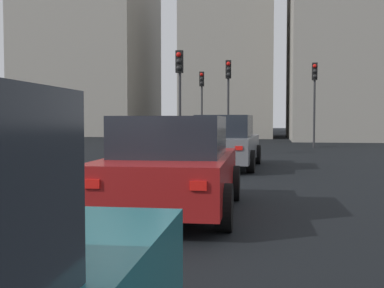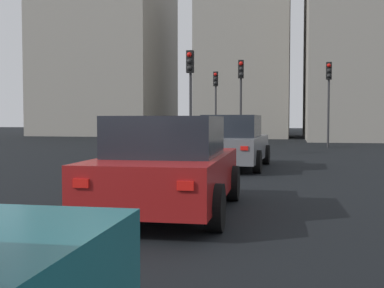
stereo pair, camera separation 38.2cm
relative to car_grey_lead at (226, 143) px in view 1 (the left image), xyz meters
name	(u,v)px [view 1 (the left image)]	position (x,y,z in m)	size (l,w,h in m)	color
ground_plane	(158,231)	(-8.17, 0.19, -0.87)	(160.00, 160.00, 0.20)	black
car_grey_lead	(226,143)	(0.00, 0.00, 0.00)	(4.52, 2.10, 1.62)	slate
car_red_second	(173,166)	(-7.32, 0.15, -0.03)	(4.08, 2.10, 1.53)	maroon
traffic_light_near_left	(202,92)	(14.99, 2.89, 2.41)	(0.32, 0.28, 4.45)	#2D2D30
traffic_light_near_right	(228,86)	(9.50, 0.76, 2.41)	(0.32, 0.30, 4.45)	#2D2D30
traffic_light_far_left	(179,80)	(4.58, 2.31, 2.30)	(0.33, 0.30, 4.28)	#2D2D30
traffic_light_far_right	(315,87)	(11.33, -3.61, 2.42)	(0.33, 0.30, 4.45)	#2D2D30
building_facade_left	(329,56)	(24.71, -5.81, 5.68)	(14.74, 6.11, 12.90)	gray
building_facade_center	(231,53)	(28.07, 2.19, 6.61)	(11.50, 7.41, 14.76)	gray
building_facade_right	(91,49)	(30.95, 16.19, 7.63)	(12.71, 11.19, 16.81)	gray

